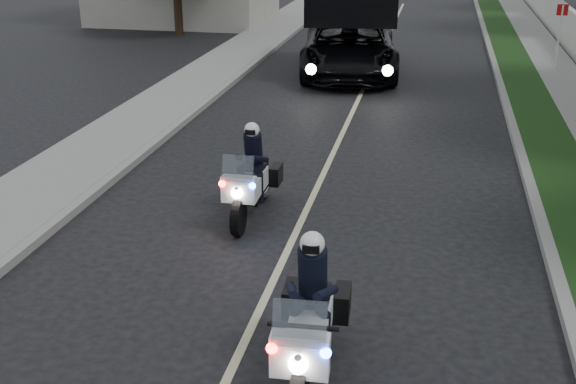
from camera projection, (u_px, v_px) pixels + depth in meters
The scene contains 14 objects.
ground at pixel (249, 333), 9.26m from camera, with size 120.00×120.00×0.00m, color black.
curb_right at pixel (513, 129), 17.55m from camera, with size 0.20×60.00×0.15m, color gray.
grass_verge at pixel (543, 131), 17.41m from camera, with size 1.20×60.00×0.16m, color #193814.
curb_left at pixel (196, 111), 19.11m from camera, with size 0.20×60.00×0.15m, color gray.
sidewalk_left at pixel (157, 109), 19.31m from camera, with size 2.00×60.00×0.16m, color gray.
lane_marking at pixel (348, 122), 18.35m from camera, with size 0.12×50.00×0.01m, color #BFB78C.
police_moto_left at pixel (252, 215), 12.82m from camera, with size 0.70×1.99×1.69m, color silver, non-canonical shape.
police_moto_right at pixel (309, 375), 8.42m from camera, with size 0.74×2.12×1.80m, color white, non-canonical shape.
police_suv at pixel (349, 73), 23.81m from camera, with size 3.02×6.52×3.17m, color black.
bicycle at pixel (334, 35), 31.00m from camera, with size 0.59×1.70×0.89m, color black.
cyclist at pixel (334, 35), 31.00m from camera, with size 0.62×0.41×1.72m, color black.
sign_post at pixel (554, 73), 23.85m from camera, with size 0.36×0.36×2.32m, color #AD0C13, non-canonical shape.
tree_left_near at pixel (179, 35), 30.96m from camera, with size 4.99×4.99×8.31m, color #1C3F15, non-canonical shape.
tree_left_far at pixel (204, 20), 35.17m from camera, with size 5.79×5.79×9.65m, color black, non-canonical shape.
Camera 1 is at (2.12, -7.65, 5.13)m, focal length 44.51 mm.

